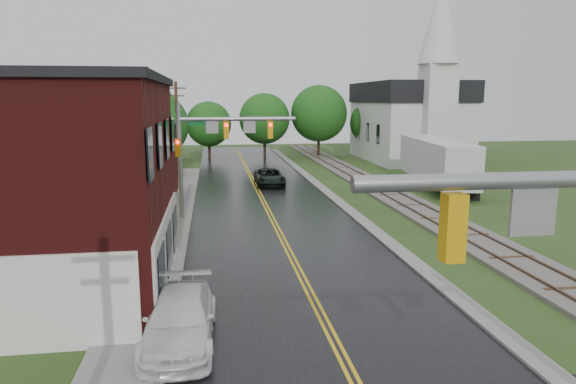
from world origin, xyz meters
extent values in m
cube|color=black|center=(0.00, 30.00, 0.00)|extent=(10.00, 90.00, 0.02)
cube|color=gray|center=(5.40, 35.00, 0.00)|extent=(0.80, 70.00, 0.12)
cube|color=gray|center=(-6.20, 25.00, 0.00)|extent=(2.40, 50.00, 0.12)
cube|color=silver|center=(-5.45, 15.00, 1.50)|extent=(0.10, 9.50, 3.00)
cube|color=tan|center=(-11.00, 26.00, 3.20)|extent=(8.00, 7.00, 6.40)
cube|color=#3F0F0C|center=(-10.00, 35.00, 2.20)|extent=(7.00, 6.00, 4.40)
cube|color=silver|center=(20.00, 55.00, 3.50)|extent=(10.00, 16.00, 7.00)
cube|color=black|center=(20.00, 55.00, 8.20)|extent=(10.40, 16.40, 2.40)
cube|color=silver|center=(20.00, 47.00, 5.50)|extent=(3.20, 3.20, 11.00)
cone|color=silver|center=(20.00, 47.00, 15.50)|extent=(4.40, 4.40, 9.00)
cube|color=#59544C|center=(10.00, 35.00, 0.10)|extent=(3.20, 80.00, 0.20)
cube|color=#4C3828|center=(9.28, 35.00, 0.24)|extent=(0.10, 80.00, 0.12)
cube|color=#4C3828|center=(10.72, 35.00, 0.24)|extent=(0.10, 80.00, 0.12)
cube|color=orange|center=(-0.02, 2.00, 5.50)|extent=(0.32, 0.30, 1.05)
cube|color=gray|center=(1.28, 2.00, 5.70)|extent=(0.75, 0.06, 0.75)
cylinder|color=gray|center=(-5.60, 27.00, 3.60)|extent=(0.28, 0.28, 7.20)
cylinder|color=gray|center=(-2.00, 27.00, 6.20)|extent=(7.20, 0.26, 0.26)
cube|color=orange|center=(-2.72, 27.00, 5.50)|extent=(0.32, 0.30, 1.05)
cube|color=orange|center=(0.02, 27.00, 5.50)|extent=(0.32, 0.30, 1.05)
cube|color=gray|center=(-3.58, 27.00, 5.70)|extent=(0.75, 0.06, 0.75)
cube|color=gray|center=(-1.28, 27.00, 5.70)|extent=(0.75, 0.06, 0.75)
cube|color=#0C5926|center=(-4.30, 27.00, 5.95)|extent=(1.40, 0.04, 0.30)
sphere|color=#FF0C0C|center=(-2.72, 26.82, 5.83)|extent=(0.20, 0.20, 0.20)
cylinder|color=#382616|center=(-6.80, 22.00, 4.50)|extent=(0.28, 0.28, 9.00)
cube|color=#382616|center=(-6.80, 22.00, 8.40)|extent=(1.80, 0.12, 0.12)
cube|color=#382616|center=(-6.80, 22.00, 7.70)|extent=(1.40, 0.12, 0.12)
cylinder|color=#382616|center=(-6.80, 44.00, 4.50)|extent=(0.28, 0.28, 9.00)
cube|color=#382616|center=(-6.80, 44.00, 8.40)|extent=(1.80, 0.12, 0.12)
cube|color=#382616|center=(-6.80, 44.00, 7.70)|extent=(1.40, 0.12, 0.12)
cylinder|color=black|center=(-18.00, 32.00, 1.71)|extent=(0.36, 0.36, 3.42)
sphere|color=#1F4B15|center=(-17.40, 31.60, 5.23)|extent=(5.32, 5.32, 5.32)
cylinder|color=black|center=(-14.00, 40.00, 1.35)|extent=(0.36, 0.36, 2.70)
sphere|color=#1F4B15|center=(-14.00, 40.00, 4.65)|extent=(6.00, 6.00, 6.00)
sphere|color=#1F4B15|center=(-13.40, 39.60, 4.12)|extent=(4.20, 4.20, 4.20)
cylinder|color=black|center=(-9.00, 46.00, 1.44)|extent=(0.36, 0.36, 2.88)
sphere|color=#1F4B15|center=(-9.00, 46.00, 4.96)|extent=(6.40, 6.40, 6.40)
sphere|color=#1F4B15|center=(-8.40, 45.60, 4.40)|extent=(4.48, 4.48, 4.48)
imported|color=black|center=(1.24, 38.68, 0.72)|extent=(2.39, 5.18, 1.44)
imported|color=white|center=(-4.70, 10.00, 0.75)|extent=(2.25, 5.21, 1.49)
cube|color=black|center=(14.83, 30.24, 0.40)|extent=(2.27, 1.45, 0.80)
cylinder|color=gray|center=(14.83, 38.45, 0.40)|extent=(0.16, 0.16, 0.80)
cube|color=silver|center=(14.83, 35.17, 2.44)|extent=(4.43, 13.40, 3.29)
cylinder|color=#F5360A|center=(-4.40, 10.00, 0.45)|extent=(0.65, 0.65, 0.89)
camera|label=1|loc=(-3.58, -5.08, 7.41)|focal=32.00mm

